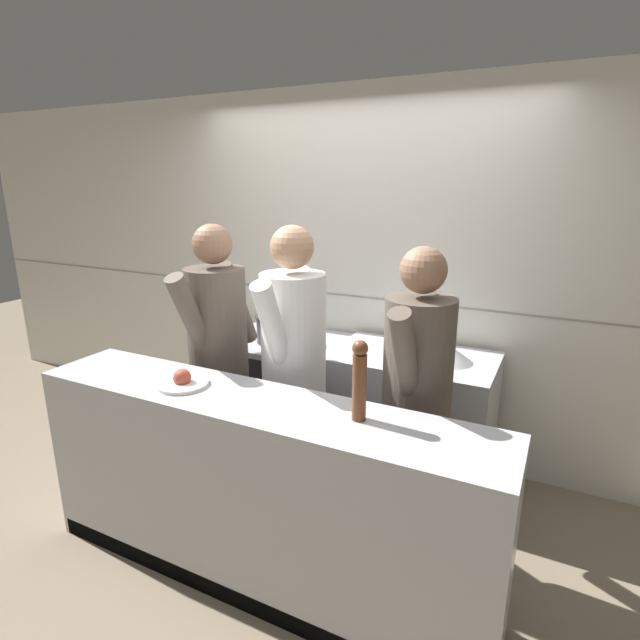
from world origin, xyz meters
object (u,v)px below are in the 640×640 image
Objects in this scene: chef_head_cook at (219,353)px; chef_sous at (294,366)px; chefs_knife at (413,362)px; pepper_mill at (359,379)px; chef_line at (416,396)px; oven_range at (284,395)px; mixing_bowl_steel at (451,354)px; stock_pot at (279,327)px; plated_dish_main at (182,381)px.

chef_sous is at bearing -0.74° from chef_head_cook.
chef_head_cook reaches higher than chefs_knife.
pepper_mill is 0.21× the size of chef_line.
chefs_knife is 1.03m from pepper_mill.
oven_range is 1.30m from mixing_bowl_steel.
chef_line is (1.22, -0.01, -0.03)m from chef_head_cook.
mixing_bowl_steel is 1.15m from pepper_mill.
chefs_knife is 0.21× the size of chef_head_cook.
stock_pot is 1.22× the size of mixing_bowl_steel.
plated_dish_main is 0.15× the size of chef_line.
plated_dish_main is 0.72× the size of pepper_mill.
mixing_bowl_steel is at bearing -0.39° from oven_range.
oven_range is 0.98m from chef_sous.
pepper_mill is at bearing -103.77° from chef_line.
stock_pot is at bearing 96.33° from plated_dish_main.
plated_dish_main is 0.15× the size of chef_sous.
chef_line is at bearing -0.18° from chef_head_cook.
chefs_knife is at bearing 109.11° from chef_line.
chef_head_cook is (-1.10, 0.46, -0.21)m from pepper_mill.
mixing_bowl_steel is 0.98m from chef_sous.
chef_sous is at bearing -54.89° from oven_range.
chef_head_cook reaches higher than oven_range.
chefs_knife is 1.37m from plated_dish_main.
chef_head_cook is at bearing 109.25° from plated_dish_main.
chef_line is (0.70, 0.00, -0.04)m from chef_sous.
chef_head_cook is at bearing -153.26° from chefs_knife.
oven_range is at bearing 172.28° from chefs_knife.
plated_dish_main is 0.94m from pepper_mill.
mixing_bowl_steel is 0.76× the size of pepper_mill.
plated_dish_main is 0.62m from chef_sous.
mixing_bowl_steel is at bearing 47.63° from plated_dish_main.
oven_range is 0.50× the size of chef_head_cook.
chef_line reaches higher than oven_range.
mixing_bowl_steel is 1.41m from chef_head_cook.
chefs_knife is (-0.20, -0.13, -0.04)m from mixing_bowl_steel.
chef_sous is (0.35, 0.51, -0.03)m from plated_dish_main.
oven_range is 0.54m from stock_pot.
pepper_mill reaches higher than oven_range.
chef_sous reaches higher than chefs_knife.
chef_sous is (-0.57, 0.45, -0.20)m from pepper_mill.
pepper_mill reaches higher than stock_pot.
mixing_bowl_steel is at bearing 32.65° from chefs_knife.
mixing_bowl_steel is at bearing 82.35° from pepper_mill.
plated_dish_main is 1.16m from chef_line.
stock_pot is 0.19× the size of chef_head_cook.
oven_range is 2.34× the size of chefs_knife.
mixing_bowl_steel is 0.72× the size of chefs_knife.
mixing_bowl_steel is (1.19, 0.05, -0.03)m from stock_pot.
pepper_mill is (-0.15, -1.12, 0.22)m from mixing_bowl_steel.
chef_line is at bearing -27.67° from stock_pot.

